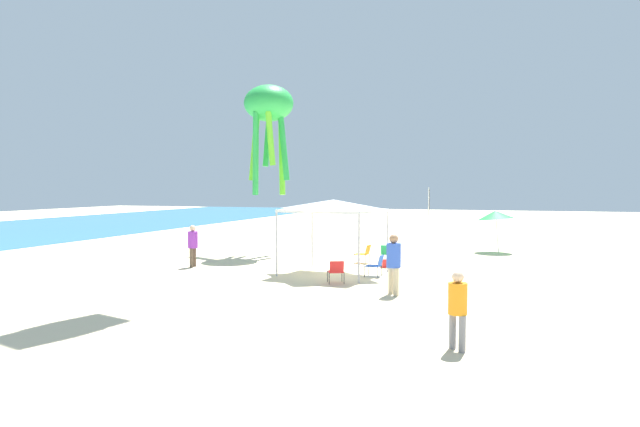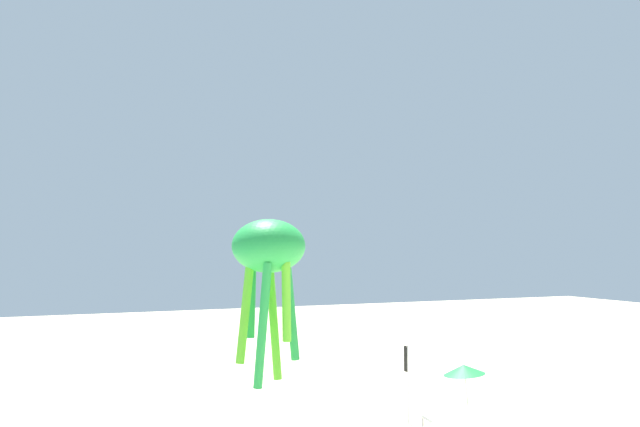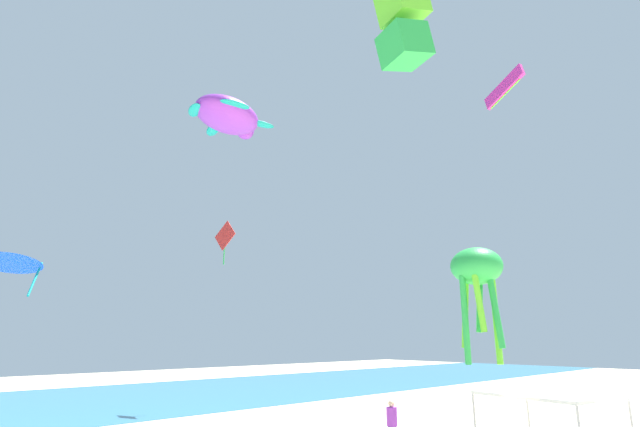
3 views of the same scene
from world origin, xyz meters
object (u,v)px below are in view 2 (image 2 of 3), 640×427
(beach_umbrella, at_px, (464,370))
(banner_flag, at_px, (407,375))
(canopy_tent, at_px, (498,419))
(kite_octopus_green, at_px, (269,255))

(beach_umbrella, distance_m, banner_flag, 3.37)
(canopy_tent, relative_size, kite_octopus_green, 0.70)
(canopy_tent, distance_m, kite_octopus_green, 8.74)
(beach_umbrella, distance_m, kite_octopus_green, 12.74)
(banner_flag, relative_size, kite_octopus_green, 0.61)
(canopy_tent, distance_m, banner_flag, 9.46)
(beach_umbrella, relative_size, kite_octopus_green, 0.41)
(beach_umbrella, xyz_separation_m, kite_octopus_green, (-4.24, 10.78, 5.31))
(banner_flag, distance_m, kite_octopus_green, 9.81)
(canopy_tent, distance_m, beach_umbrella, 11.30)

